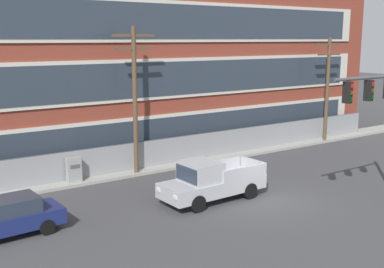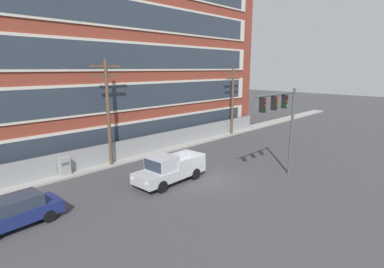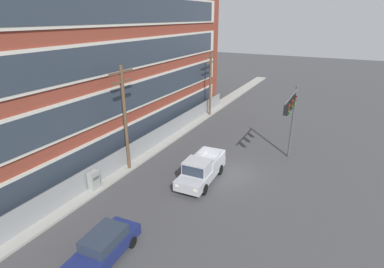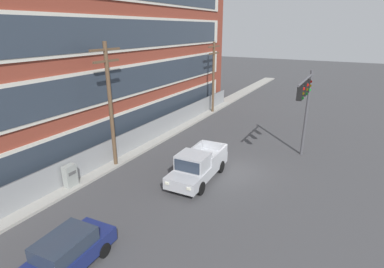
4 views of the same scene
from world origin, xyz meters
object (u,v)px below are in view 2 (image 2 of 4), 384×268
at_px(traffic_signal_mast, 282,115).
at_px(utility_pole_near_corner, 108,109).
at_px(pickup_truck_silver, 169,169).
at_px(utility_pole_midblock, 233,98).
at_px(sedan_navy, 14,212).
at_px(electrical_cabinet, 65,167).

distance_m(traffic_signal_mast, utility_pole_near_corner, 12.99).
height_order(pickup_truck_silver, utility_pole_midblock, utility_pole_midblock).
bearing_deg(utility_pole_midblock, sedan_navy, -168.66).
bearing_deg(utility_pole_midblock, pickup_truck_silver, -158.57).
xyz_separation_m(pickup_truck_silver, utility_pole_near_corner, (-0.87, 6.00, 3.71)).
xyz_separation_m(traffic_signal_mast, utility_pole_midblock, (9.21, 11.01, -0.26)).
bearing_deg(traffic_signal_mast, electrical_cabinet, 132.67).
relative_size(pickup_truck_silver, utility_pole_near_corner, 0.65).
relative_size(pickup_truck_silver, electrical_cabinet, 3.61).
bearing_deg(traffic_signal_mast, utility_pole_near_corner, 121.43).
xyz_separation_m(sedan_navy, electrical_cabinet, (4.71, 5.17, -0.04)).
bearing_deg(electrical_cabinet, pickup_truck_silver, -53.99).
height_order(utility_pole_near_corner, utility_pole_midblock, utility_pole_near_corner).
bearing_deg(traffic_signal_mast, utility_pole_midblock, 50.10).
bearing_deg(sedan_navy, utility_pole_near_corner, 30.64).
height_order(sedan_navy, electrical_cabinet, sedan_navy).
relative_size(sedan_navy, utility_pole_midblock, 0.58).
relative_size(pickup_truck_silver, sedan_navy, 1.21).
xyz_separation_m(traffic_signal_mast, sedan_navy, (-15.13, 6.13, -3.84)).
distance_m(traffic_signal_mast, sedan_navy, 16.77).
distance_m(sedan_navy, utility_pole_near_corner, 10.46).
xyz_separation_m(traffic_signal_mast, utility_pole_near_corner, (-6.77, 11.08, 0.03)).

